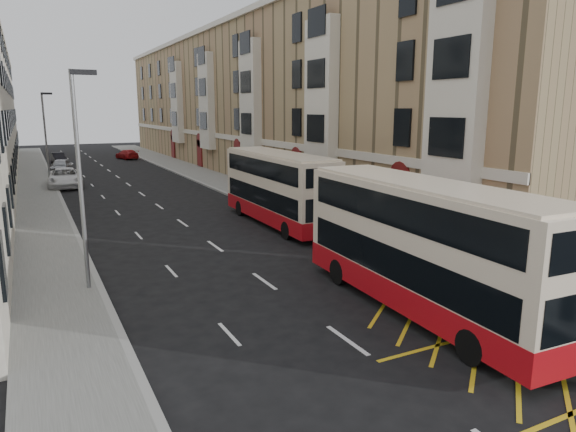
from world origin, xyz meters
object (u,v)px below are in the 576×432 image
street_lamp_far (46,134)px  white_van (65,178)px  pedestrian_far (473,254)px  car_silver (61,166)px  car_red (127,154)px  street_lamp_near (81,169)px  car_dark (58,158)px  double_decker_front (424,247)px  double_decker_rear (278,188)px

street_lamp_far → white_van: (1.15, -1.18, -3.80)m
pedestrian_far → car_silver: pedestrian_far is taller
car_red → street_lamp_near: bearing=65.1°
street_lamp_near → car_dark: size_ratio=2.00×
pedestrian_far → car_red: 57.87m
car_silver → white_van: bearing=-77.7°
white_van → car_silver: (0.30, 10.81, -0.06)m
double_decker_front → car_dark: (-7.95, 58.40, -1.61)m
pedestrian_far → double_decker_rear: bearing=-34.8°
double_decker_rear → double_decker_front: bearing=-95.4°
street_lamp_near → car_red: size_ratio=1.79×
white_van → pedestrian_far: bearing=-65.0°
street_lamp_far → white_van: 4.15m
white_van → car_silver: size_ratio=1.33×
street_lamp_far → double_decker_front: bearing=-75.2°
double_decker_rear → white_van: size_ratio=1.79×
white_van → car_silver: white_van is taller
street_lamp_far → car_silver: (1.45, 9.62, -3.86)m
street_lamp_near → white_van: 29.09m
street_lamp_far → double_decker_front: (9.82, -37.25, -2.37)m
car_silver → street_lamp_near: bearing=-78.2°
pedestrian_far → car_silver: bearing=-32.8°
street_lamp_near → double_decker_rear: 13.56m
pedestrian_far → car_silver: 46.64m
street_lamp_far → double_decker_front: size_ratio=0.71×
car_dark → double_decker_rear: bearing=-83.3°
double_decker_rear → street_lamp_near: bearing=-147.6°
double_decker_front → double_decker_rear: size_ratio=1.05×
street_lamp_far → double_decker_rear: size_ratio=0.74×
street_lamp_near → car_dark: bearing=87.9°
white_van → car_dark: 22.35m
pedestrian_far → street_lamp_far: bearing=-26.6°
street_lamp_near → pedestrian_far: size_ratio=5.19×
white_van → car_dark: (0.72, 22.34, -0.17)m
street_lamp_far → car_dark: bearing=84.9°
white_van → street_lamp_far: bearing=137.8°
street_lamp_near → pedestrian_far: street_lamp_near is taller
pedestrian_far → car_red: (-3.84, 57.74, -0.27)m
double_decker_front → car_red: (0.74, 59.81, -1.62)m
white_van → street_lamp_near: bearing=-88.6°
street_lamp_far → car_red: bearing=64.9°
street_lamp_near → car_red: bearing=78.6°
car_dark → car_red: size_ratio=0.89×
car_dark → street_lamp_far: bearing=-100.5°
street_lamp_near → double_decker_front: 12.43m
street_lamp_near → double_decker_front: street_lamp_near is taller
double_decker_front → car_silver: double_decker_front is taller
street_lamp_near → pedestrian_far: bearing=-19.8°
double_decker_rear → pedestrian_far: double_decker_rear is taller
double_decker_front → car_dark: 58.96m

